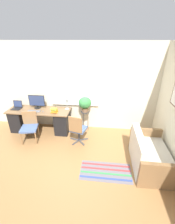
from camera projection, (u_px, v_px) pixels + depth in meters
ground_plane at (72, 138)px, 4.58m from camera, size 14.00×14.00×0.00m
wall_back_with_window at (75, 88)px, 4.65m from camera, size 9.00×0.12×2.70m
wall_right_with_picture at (170, 100)px, 3.72m from camera, size 0.08×9.00×2.70m
desk at (40, 120)px, 4.82m from camera, size 1.94×0.67×0.74m
laptop at (17, 107)px, 4.74m from camera, size 0.29×0.25×0.24m
monitor at (37, 102)px, 4.71m from camera, size 0.51×0.21×0.42m
keyboard at (34, 111)px, 4.56m from camera, size 0.39×0.12×0.02m
mouse at (43, 111)px, 4.53m from camera, size 0.04×0.06×0.03m
desk_lamp at (67, 100)px, 4.60m from camera, size 0.14×0.14×0.46m
book_stack at (54, 111)px, 4.47m from camera, size 0.22×0.19×0.13m
desk_chair_wooden at (29, 126)px, 4.34m from camera, size 0.54×0.54×0.84m
office_chair_swivel at (78, 129)px, 4.20m from camera, size 0.54×0.55×0.89m
couch_loveseat at (149, 156)px, 3.48m from camera, size 0.79×1.33×0.81m
plant_stand at (85, 114)px, 4.72m from camera, size 0.24×0.24×0.69m
potted_plant at (85, 103)px, 4.55m from camera, size 0.39×0.39×0.47m
floor_rug_striped at (106, 171)px, 3.41m from camera, size 1.16×0.58×0.01m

